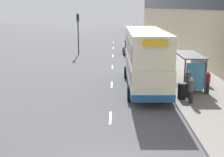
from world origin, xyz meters
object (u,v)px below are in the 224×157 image
at_px(double_decker_bus_near, 145,58).
at_px(car_0, 130,47).
at_px(pedestrian_3, 188,83).
at_px(bus_shelter, 192,65).
at_px(pedestrian_at_shelter, 208,82).
at_px(pedestrian_1, 205,71).
at_px(traffic_light_far_kerb, 78,27).
at_px(pedestrian_2, 191,90).
at_px(litter_bin, 182,91).

distance_m(double_decker_bus_near, car_0, 17.83).
height_order(car_0, pedestrian_3, pedestrian_3).
bearing_deg(pedestrian_3, bus_shelter, 70.75).
bearing_deg(pedestrian_at_shelter, bus_shelter, 118.95).
bearing_deg(pedestrian_3, car_0, 97.76).
bearing_deg(car_0, pedestrian_1, -73.43).
distance_m(bus_shelter, traffic_light_far_kerb, 20.44).
distance_m(pedestrian_1, pedestrian_2, 5.72).
bearing_deg(pedestrian_1, pedestrian_at_shelter, -101.91).
bearing_deg(pedestrian_2, bus_shelter, 76.20).
bearing_deg(double_decker_bus_near, litter_bin, -56.44).
height_order(car_0, pedestrian_1, pedestrian_1).
relative_size(bus_shelter, pedestrian_2, 2.60).
bearing_deg(traffic_light_far_kerb, pedestrian_1, -54.03).
xyz_separation_m(pedestrian_at_shelter, pedestrian_2, (-1.64, -2.16, 0.01)).
bearing_deg(car_0, pedestrian_2, -83.08).
height_order(car_0, traffic_light_far_kerb, traffic_light_far_kerb).
bearing_deg(pedestrian_2, traffic_light_far_kerb, 113.68).
bearing_deg(pedestrian_at_shelter, pedestrian_1, 78.09).
distance_m(bus_shelter, pedestrian_2, 3.76).
height_order(car_0, pedestrian_at_shelter, car_0).
distance_m(car_0, pedestrian_1, 17.32).
bearing_deg(pedestrian_3, traffic_light_far_kerb, 115.49).
distance_m(bus_shelter, pedestrian_1, 2.36).
height_order(double_decker_bus_near, car_0, double_decker_bus_near).
bearing_deg(pedestrian_2, pedestrian_1, 66.38).
relative_size(pedestrian_at_shelter, litter_bin, 1.52).
relative_size(bus_shelter, pedestrian_at_shelter, 2.63).
xyz_separation_m(car_0, pedestrian_2, (2.65, -21.84, 0.08)).
xyz_separation_m(pedestrian_2, traffic_light_far_kerb, (-9.30, 21.21, 2.48)).
relative_size(pedestrian_2, litter_bin, 1.54).
relative_size(pedestrian_at_shelter, pedestrian_3, 0.89).
xyz_separation_m(pedestrian_at_shelter, litter_bin, (-1.99, -1.22, -0.29)).
distance_m(bus_shelter, pedestrian_3, 2.39).
bearing_deg(pedestrian_1, litter_bin, -121.56).
xyz_separation_m(pedestrian_2, pedestrian_3, (0.13, 1.43, 0.09)).
xyz_separation_m(pedestrian_at_shelter, traffic_light_far_kerb, (-10.94, 19.05, 2.49)).
bearing_deg(pedestrian_1, car_0, 106.57).
bearing_deg(litter_bin, pedestrian_2, -69.44).
bearing_deg(pedestrian_1, pedestrian_2, -113.62).
bearing_deg(bus_shelter, pedestrian_1, 49.98).
bearing_deg(bus_shelter, litter_bin, -115.08).
xyz_separation_m(bus_shelter, traffic_light_far_kerb, (-10.17, 17.66, 1.57)).
bearing_deg(bus_shelter, pedestrian_at_shelter, -61.05).
bearing_deg(pedestrian_2, pedestrian_at_shelter, 52.72).
bearing_deg(double_decker_bus_near, pedestrian_3, -45.86).
bearing_deg(litter_bin, bus_shelter, 64.92).
height_order(car_0, pedestrian_2, car_0).
relative_size(pedestrian_at_shelter, pedestrian_1, 0.89).
bearing_deg(double_decker_bus_near, car_0, 90.72).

